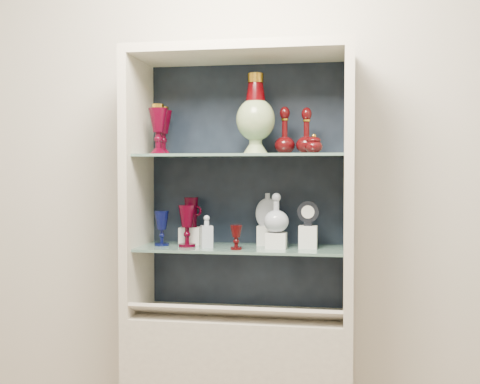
% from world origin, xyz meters
% --- Properties ---
extents(wall_back, '(3.50, 0.02, 2.80)m').
position_xyz_m(wall_back, '(0.00, 1.75, 1.40)').
color(wall_back, beige).
rests_on(wall_back, ground).
extents(cabinet_back_panel, '(0.98, 0.02, 1.15)m').
position_xyz_m(cabinet_back_panel, '(0.00, 1.72, 1.32)').
color(cabinet_back_panel, black).
rests_on(cabinet_back_panel, cabinet_base).
extents(cabinet_side_left, '(0.04, 0.40, 1.15)m').
position_xyz_m(cabinet_side_left, '(-0.48, 1.53, 1.32)').
color(cabinet_side_left, beige).
rests_on(cabinet_side_left, cabinet_base).
extents(cabinet_side_right, '(0.04, 0.40, 1.15)m').
position_xyz_m(cabinet_side_right, '(0.48, 1.53, 1.32)').
color(cabinet_side_right, beige).
rests_on(cabinet_side_right, cabinet_base).
extents(cabinet_top_cap, '(1.00, 0.40, 0.04)m').
position_xyz_m(cabinet_top_cap, '(0.00, 1.53, 1.92)').
color(cabinet_top_cap, beige).
rests_on(cabinet_top_cap, cabinet_side_left).
extents(shelf_lower, '(0.92, 0.34, 0.01)m').
position_xyz_m(shelf_lower, '(0.00, 1.55, 1.04)').
color(shelf_lower, slate).
rests_on(shelf_lower, cabinet_side_left).
extents(shelf_upper, '(0.92, 0.34, 0.01)m').
position_xyz_m(shelf_upper, '(0.00, 1.55, 1.46)').
color(shelf_upper, slate).
rests_on(shelf_upper, cabinet_side_left).
extents(label_ledge, '(0.92, 0.17, 0.09)m').
position_xyz_m(label_ledge, '(0.00, 1.42, 0.78)').
color(label_ledge, beige).
rests_on(label_ledge, cabinet_base).
extents(label_card_0, '(0.10, 0.06, 0.03)m').
position_xyz_m(label_card_0, '(-0.23, 1.42, 0.80)').
color(label_card_0, white).
rests_on(label_card_0, label_ledge).
extents(label_card_1, '(0.10, 0.06, 0.03)m').
position_xyz_m(label_card_1, '(0.33, 1.42, 0.80)').
color(label_card_1, white).
rests_on(label_card_1, label_ledge).
extents(pedestal_lamp_left, '(0.11, 0.11, 0.23)m').
position_xyz_m(pedestal_lamp_left, '(-0.38, 1.61, 1.58)').
color(pedestal_lamp_left, '#440112').
rests_on(pedestal_lamp_left, shelf_upper).
extents(pedestal_lamp_right, '(0.11, 0.11, 0.23)m').
position_xyz_m(pedestal_lamp_right, '(-0.37, 1.50, 1.58)').
color(pedestal_lamp_right, '#440112').
rests_on(pedestal_lamp_right, shelf_upper).
extents(enamel_urn, '(0.21, 0.21, 0.35)m').
position_xyz_m(enamel_urn, '(0.07, 1.52, 1.65)').
color(enamel_urn, '#0D491A').
rests_on(enamel_urn, shelf_upper).
extents(ruby_decanter_a, '(0.09, 0.09, 0.24)m').
position_xyz_m(ruby_decanter_a, '(0.20, 1.58, 1.59)').
color(ruby_decanter_a, '#3F0709').
rests_on(ruby_decanter_a, shelf_upper).
extents(ruby_decanter_b, '(0.10, 0.10, 0.22)m').
position_xyz_m(ruby_decanter_b, '(0.29, 1.57, 1.58)').
color(ruby_decanter_b, '#3F0709').
rests_on(ruby_decanter_b, shelf_upper).
extents(lidded_bowl, '(0.10, 0.10, 0.09)m').
position_xyz_m(lidded_bowl, '(0.33, 1.48, 1.51)').
color(lidded_bowl, '#3F0709').
rests_on(lidded_bowl, shelf_upper).
extents(cobalt_goblet, '(0.08, 0.08, 0.16)m').
position_xyz_m(cobalt_goblet, '(-0.37, 1.54, 1.13)').
color(cobalt_goblet, '#080C3A').
rests_on(cobalt_goblet, shelf_lower).
extents(ruby_goblet_tall, '(0.10, 0.10, 0.19)m').
position_xyz_m(ruby_goblet_tall, '(-0.24, 1.52, 1.14)').
color(ruby_goblet_tall, '#440112').
rests_on(ruby_goblet_tall, shelf_lower).
extents(ruby_goblet_small, '(0.07, 0.07, 0.11)m').
position_xyz_m(ruby_goblet_small, '(-0.00, 1.45, 1.10)').
color(ruby_goblet_small, '#3F0709').
rests_on(ruby_goblet_small, shelf_lower).
extents(riser_ruby_pitcher, '(0.10, 0.10, 0.08)m').
position_xyz_m(riser_ruby_pitcher, '(-0.25, 1.62, 1.09)').
color(riser_ruby_pitcher, silver).
rests_on(riser_ruby_pitcher, shelf_lower).
extents(ruby_pitcher, '(0.12, 0.10, 0.14)m').
position_xyz_m(ruby_pitcher, '(-0.25, 1.62, 1.20)').
color(ruby_pitcher, '#440112').
rests_on(ruby_pitcher, riser_ruby_pitcher).
extents(clear_square_bottle, '(0.07, 0.07, 0.15)m').
position_xyz_m(clear_square_bottle, '(-0.14, 1.49, 1.12)').
color(clear_square_bottle, '#9EA8B8').
rests_on(clear_square_bottle, shelf_lower).
extents(riser_flat_flask, '(0.09, 0.09, 0.09)m').
position_xyz_m(riser_flat_flask, '(0.11, 1.64, 1.09)').
color(riser_flat_flask, silver).
rests_on(riser_flat_flask, shelf_lower).
extents(flat_flask, '(0.11, 0.05, 0.16)m').
position_xyz_m(flat_flask, '(0.11, 1.64, 1.22)').
color(flat_flask, '#ABB2BF').
rests_on(flat_flask, riser_flat_flask).
extents(riser_clear_round_decanter, '(0.09, 0.09, 0.07)m').
position_xyz_m(riser_clear_round_decanter, '(0.16, 1.53, 1.08)').
color(riser_clear_round_decanter, silver).
rests_on(riser_clear_round_decanter, shelf_lower).
extents(clear_round_decanter, '(0.13, 0.13, 0.17)m').
position_xyz_m(clear_round_decanter, '(0.16, 1.53, 1.20)').
color(clear_round_decanter, '#9EA8B8').
rests_on(clear_round_decanter, riser_clear_round_decanter).
extents(riser_cameo_medallion, '(0.08, 0.08, 0.10)m').
position_xyz_m(riser_cameo_medallion, '(0.30, 1.55, 1.10)').
color(riser_cameo_medallion, silver).
rests_on(riser_cameo_medallion, shelf_lower).
extents(cameo_medallion, '(0.10, 0.05, 0.11)m').
position_xyz_m(cameo_medallion, '(0.30, 1.55, 1.21)').
color(cameo_medallion, black).
rests_on(cameo_medallion, riser_cameo_medallion).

